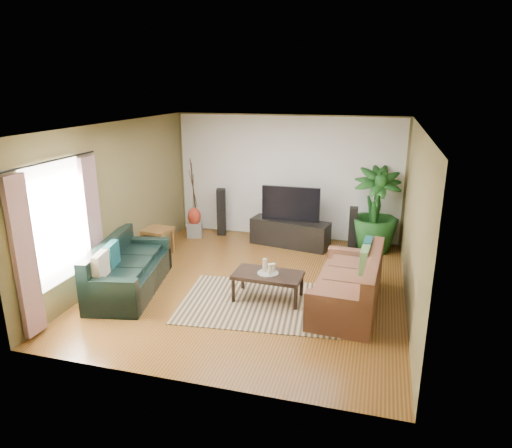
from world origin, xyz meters
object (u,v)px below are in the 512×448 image
(tv_stand, at_px, (290,233))
(sofa_right, at_px, (347,280))
(pedestal, at_px, (195,230))
(speaker_left, at_px, (221,212))
(side_table, at_px, (158,242))
(speaker_right, at_px, (353,229))
(sofa_left, at_px, (130,266))
(potted_plant, at_px, (375,210))
(coffee_table, at_px, (268,286))
(vase, at_px, (194,217))
(television, at_px, (291,204))

(tv_stand, bearing_deg, sofa_right, -50.32)
(pedestal, bearing_deg, speaker_left, 29.98)
(sofa_right, height_order, side_table, sofa_right)
(speaker_right, bearing_deg, sofa_left, -142.94)
(tv_stand, xyz_separation_m, potted_plant, (1.71, 0.17, 0.59))
(sofa_right, distance_m, coffee_table, 1.26)
(side_table, bearing_deg, vase, 78.47)
(tv_stand, relative_size, vase, 4.05)
(pedestal, relative_size, vase, 0.78)
(coffee_table, distance_m, side_table, 2.93)
(television, bearing_deg, sofa_left, -126.50)
(sofa_left, distance_m, vase, 2.88)
(sofa_right, relative_size, pedestal, 6.30)
(tv_stand, height_order, potted_plant, potted_plant)
(tv_stand, bearing_deg, speaker_left, 179.20)
(tv_stand, distance_m, pedestal, 2.19)
(sofa_right, relative_size, tv_stand, 1.22)
(coffee_table, xyz_separation_m, television, (-0.16, 2.61, 0.70))
(sofa_left, relative_size, coffee_table, 1.88)
(sofa_right, bearing_deg, tv_stand, -147.48)
(sofa_right, height_order, tv_stand, sofa_right)
(speaker_right, bearing_deg, television, 177.74)
(coffee_table, bearing_deg, speaker_left, 124.59)
(sofa_left, relative_size, side_table, 3.67)
(speaker_right, height_order, vase, speaker_right)
(sofa_right, height_order, pedestal, sofa_right)
(speaker_right, bearing_deg, side_table, -164.03)
(sofa_right, distance_m, side_table, 4.04)
(side_table, bearing_deg, tv_stand, 27.22)
(speaker_left, bearing_deg, sofa_left, -113.14)
(speaker_left, xyz_separation_m, side_table, (-0.79, -1.59, -0.25))
(television, height_order, vase, television)
(television, relative_size, speaker_left, 1.15)
(tv_stand, bearing_deg, television, 100.38)
(speaker_right, distance_m, side_table, 3.97)
(sofa_right, xyz_separation_m, potted_plant, (0.31, 2.65, 0.44))
(vase, bearing_deg, coffee_table, -47.98)
(side_table, bearing_deg, potted_plant, 18.93)
(speaker_left, relative_size, potted_plant, 0.61)
(television, height_order, potted_plant, potted_plant)
(speaker_left, height_order, speaker_right, speaker_left)
(tv_stand, distance_m, potted_plant, 1.81)
(coffee_table, xyz_separation_m, potted_plant, (1.55, 2.75, 0.65))
(tv_stand, height_order, vase, vase)
(coffee_table, xyz_separation_m, tv_stand, (-0.16, 2.59, 0.06))
(speaker_left, relative_size, pedestal, 3.31)
(sofa_left, distance_m, sofa_right, 3.55)
(coffee_table, height_order, television, television)
(speaker_right, bearing_deg, sofa_right, -90.99)
(television, distance_m, pedestal, 2.32)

